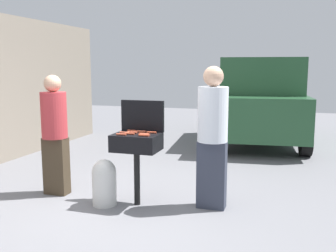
{
  "coord_description": "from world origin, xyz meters",
  "views": [
    {
      "loc": [
        2.05,
        -4.29,
        1.81
      ],
      "look_at": [
        0.45,
        0.73,
        1.0
      ],
      "focal_mm": 40.78,
      "sensor_mm": 36.0,
      "label": 1
    }
  ],
  "objects_px": {
    "hot_dog_2": "(130,134)",
    "hot_dog_9": "(151,132)",
    "bbq_grill": "(137,145)",
    "parked_minivan": "(259,100)",
    "hot_dog_0": "(144,135)",
    "person_right": "(212,133)",
    "propane_tank": "(104,181)",
    "hot_dog_6": "(132,132)",
    "hot_dog_8": "(132,131)",
    "person_left": "(55,130)",
    "hot_dog_4": "(141,131)",
    "hot_dog_1": "(145,134)",
    "hot_dog_3": "(124,133)",
    "hot_dog_7": "(144,134)",
    "hot_dog_5": "(121,134)"
  },
  "relations": [
    {
      "from": "hot_dog_6",
      "to": "hot_dog_9",
      "type": "bearing_deg",
      "value": 17.98
    },
    {
      "from": "hot_dog_3",
      "to": "parked_minivan",
      "type": "height_order",
      "value": "parked_minivan"
    },
    {
      "from": "hot_dog_7",
      "to": "hot_dog_9",
      "type": "bearing_deg",
      "value": 68.49
    },
    {
      "from": "bbq_grill",
      "to": "hot_dog_0",
      "type": "distance_m",
      "value": 0.26
    },
    {
      "from": "propane_tank",
      "to": "hot_dog_6",
      "type": "bearing_deg",
      "value": 26.95
    },
    {
      "from": "hot_dog_5",
      "to": "person_left",
      "type": "distance_m",
      "value": 1.15
    },
    {
      "from": "hot_dog_6",
      "to": "person_right",
      "type": "relative_size",
      "value": 0.07
    },
    {
      "from": "hot_dog_4",
      "to": "hot_dog_5",
      "type": "height_order",
      "value": "same"
    },
    {
      "from": "hot_dog_0",
      "to": "person_right",
      "type": "bearing_deg",
      "value": 22.26
    },
    {
      "from": "hot_dog_4",
      "to": "propane_tank",
      "type": "xyz_separation_m",
      "value": [
        -0.42,
        -0.27,
        -0.65
      ]
    },
    {
      "from": "hot_dog_3",
      "to": "hot_dog_6",
      "type": "distance_m",
      "value": 0.1
    },
    {
      "from": "hot_dog_6",
      "to": "hot_dog_8",
      "type": "height_order",
      "value": "same"
    },
    {
      "from": "hot_dog_4",
      "to": "hot_dog_9",
      "type": "height_order",
      "value": "same"
    },
    {
      "from": "hot_dog_0",
      "to": "person_right",
      "type": "xyz_separation_m",
      "value": [
        0.81,
        0.33,
        0.02
      ]
    },
    {
      "from": "hot_dog_3",
      "to": "hot_dog_8",
      "type": "distance_m",
      "value": 0.16
    },
    {
      "from": "hot_dog_0",
      "to": "bbq_grill",
      "type": "bearing_deg",
      "value": 138.61
    },
    {
      "from": "hot_dog_1",
      "to": "hot_dog_3",
      "type": "relative_size",
      "value": 1.0
    },
    {
      "from": "hot_dog_5",
      "to": "hot_dog_7",
      "type": "bearing_deg",
      "value": 24.5
    },
    {
      "from": "hot_dog_0",
      "to": "propane_tank",
      "type": "distance_m",
      "value": 0.86
    },
    {
      "from": "hot_dog_8",
      "to": "person_right",
      "type": "xyz_separation_m",
      "value": [
        1.09,
        0.06,
        0.02
      ]
    },
    {
      "from": "person_left",
      "to": "parked_minivan",
      "type": "relative_size",
      "value": 0.37
    },
    {
      "from": "hot_dog_1",
      "to": "hot_dog_4",
      "type": "height_order",
      "value": "same"
    },
    {
      "from": "hot_dog_0",
      "to": "hot_dog_7",
      "type": "relative_size",
      "value": 1.0
    },
    {
      "from": "hot_dog_4",
      "to": "hot_dog_6",
      "type": "bearing_deg",
      "value": -129.0
    },
    {
      "from": "bbq_grill",
      "to": "hot_dog_3",
      "type": "height_order",
      "value": "hot_dog_3"
    },
    {
      "from": "bbq_grill",
      "to": "hot_dog_3",
      "type": "bearing_deg",
      "value": -173.19
    },
    {
      "from": "bbq_grill",
      "to": "hot_dog_4",
      "type": "distance_m",
      "value": 0.21
    },
    {
      "from": "hot_dog_3",
      "to": "hot_dog_5",
      "type": "distance_m",
      "value": 0.13
    },
    {
      "from": "person_left",
      "to": "hot_dog_3",
      "type": "bearing_deg",
      "value": -15.59
    },
    {
      "from": "hot_dog_8",
      "to": "person_left",
      "type": "distance_m",
      "value": 1.15
    },
    {
      "from": "bbq_grill",
      "to": "parked_minivan",
      "type": "distance_m",
      "value": 5.19
    },
    {
      "from": "hot_dog_2",
      "to": "person_left",
      "type": "distance_m",
      "value": 1.22
    },
    {
      "from": "hot_dog_2",
      "to": "hot_dog_9",
      "type": "distance_m",
      "value": 0.29
    },
    {
      "from": "hot_dog_7",
      "to": "hot_dog_2",
      "type": "bearing_deg",
      "value": -169.78
    },
    {
      "from": "hot_dog_8",
      "to": "bbq_grill",
      "type": "bearing_deg",
      "value": -48.42
    },
    {
      "from": "parked_minivan",
      "to": "hot_dog_3",
      "type": "bearing_deg",
      "value": 68.9
    },
    {
      "from": "hot_dog_6",
      "to": "parked_minivan",
      "type": "xyz_separation_m",
      "value": [
        1.24,
        5.02,
        0.06
      ]
    },
    {
      "from": "propane_tank",
      "to": "hot_dog_0",
      "type": "bearing_deg",
      "value": 1.02
    },
    {
      "from": "hot_dog_8",
      "to": "propane_tank",
      "type": "bearing_deg",
      "value": -134.97
    },
    {
      "from": "bbq_grill",
      "to": "propane_tank",
      "type": "height_order",
      "value": "bbq_grill"
    },
    {
      "from": "bbq_grill",
      "to": "parked_minivan",
      "type": "relative_size",
      "value": 0.21
    },
    {
      "from": "hot_dog_7",
      "to": "person_left",
      "type": "height_order",
      "value": "person_left"
    },
    {
      "from": "hot_dog_7",
      "to": "person_right",
      "type": "distance_m",
      "value": 0.88
    },
    {
      "from": "hot_dog_3",
      "to": "person_left",
      "type": "height_order",
      "value": "person_left"
    },
    {
      "from": "hot_dog_6",
      "to": "hot_dog_9",
      "type": "height_order",
      "value": "same"
    },
    {
      "from": "hot_dog_0",
      "to": "hot_dog_4",
      "type": "bearing_deg",
      "value": 117.96
    },
    {
      "from": "hot_dog_8",
      "to": "parked_minivan",
      "type": "xyz_separation_m",
      "value": [
        1.3,
        4.91,
        0.06
      ]
    },
    {
      "from": "hot_dog_0",
      "to": "hot_dog_9",
      "type": "height_order",
      "value": "same"
    },
    {
      "from": "hot_dog_0",
      "to": "hot_dog_5",
      "type": "bearing_deg",
      "value": -176.56
    },
    {
      "from": "hot_dog_8",
      "to": "parked_minivan",
      "type": "relative_size",
      "value": 0.03
    }
  ]
}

